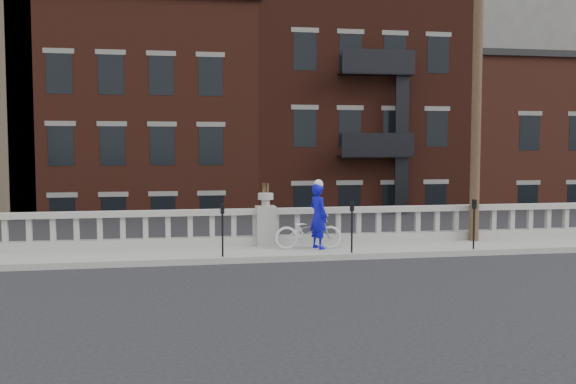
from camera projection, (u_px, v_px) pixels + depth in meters
The scene contains 11 objects.
ground at pixel (291, 278), 14.44m from camera, with size 120.00×120.00×0.00m, color black.
sidewalk at pixel (271, 252), 17.38m from camera, with size 32.00×2.20×0.15m, color #98968D.
balustrade at pixel (266, 227), 18.27m from camera, with size 28.00×0.34×1.03m.
planter_pedestal at pixel (266, 221), 18.26m from camera, with size 0.55×0.55×1.76m.
lower_level at pixel (228, 151), 36.97m from camera, with size 80.00×44.00×20.80m.
utility_pole at pixel (477, 68), 18.69m from camera, with size 1.60×0.28×10.00m.
parking_meter_c at pixel (222, 224), 16.24m from camera, with size 0.10×0.09×1.36m.
parking_meter_d at pixel (352, 221), 16.84m from camera, with size 0.10×0.09×1.36m.
parking_meter_e at pixel (474, 218), 17.45m from camera, with size 0.10×0.09×1.36m.
bicycle at pixel (308, 231), 17.52m from camera, with size 0.64×1.83×0.96m, color silver.
cyclist at pixel (318, 216), 17.51m from camera, with size 0.65×0.43×1.79m, color #0C0BAE.
Camera 1 is at (-2.59, -14.03, 2.98)m, focal length 40.00 mm.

